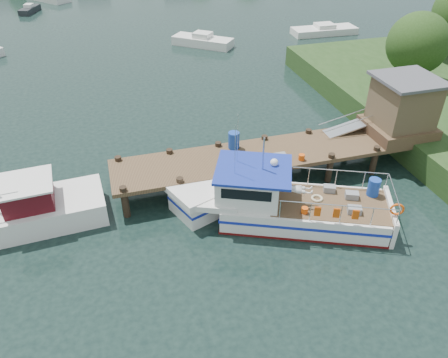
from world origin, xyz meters
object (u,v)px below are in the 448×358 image
object	(u,v)px
work_boat	(9,214)
moored_b	(203,41)
dock	(357,125)
lobster_boat	(276,203)
moored_e	(30,9)
moored_c	(324,30)

from	to	relation	value
work_boat	moored_b	xyz separation A→B (m)	(13.99, 22.35, -0.27)
dock	moored_b	xyz separation A→B (m)	(-2.88, 21.62, -1.79)
moored_b	work_boat	bearing A→B (deg)	-118.09
dock	lobster_boat	size ratio (longest dim) A/B	1.72
dock	lobster_boat	bearing A→B (deg)	-149.73
lobster_boat	moored_e	bearing A→B (deg)	131.21
dock	work_boat	bearing A→B (deg)	-177.51
dock	moored_b	size ratio (longest dim) A/B	3.06
lobster_boat	moored_e	size ratio (longest dim) A/B	2.66
lobster_boat	moored_e	xyz separation A→B (m)	(-13.36, 42.15, -0.52)
lobster_boat	moored_c	size ratio (longest dim) A/B	1.51
lobster_boat	moored_c	world-z (taller)	lobster_boat
work_boat	moored_c	distance (m)	34.74
moored_c	moored_e	size ratio (longest dim) A/B	1.76
moored_b	moored_c	world-z (taller)	moored_b
lobster_boat	moored_b	world-z (taller)	lobster_boat
lobster_boat	dock	bearing A→B (deg)	53.90
dock	work_boat	xyz separation A→B (m)	(-16.88, -0.73, -1.52)
lobster_boat	work_boat	world-z (taller)	lobster_boat
dock	moored_c	distance (m)	23.94
moored_e	moored_b	bearing A→B (deg)	-36.56
moored_c	work_boat	bearing A→B (deg)	-127.53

